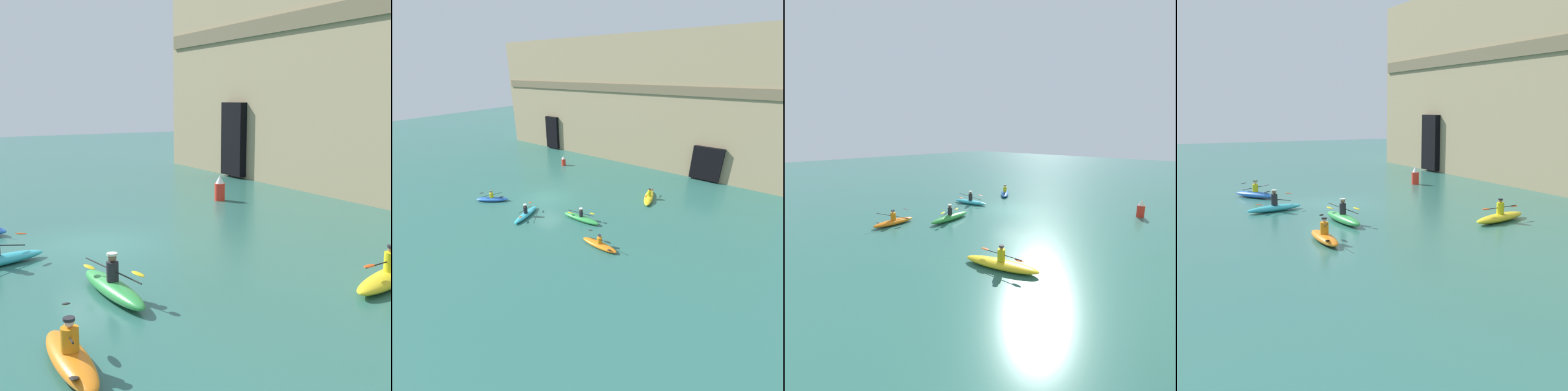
{
  "view_description": "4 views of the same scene",
  "coord_description": "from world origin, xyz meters",
  "views": [
    {
      "loc": [
        18.14,
        -6.26,
        5.12
      ],
      "look_at": [
        4.15,
        1.76,
        2.26
      ],
      "focal_mm": 50.0,
      "sensor_mm": 36.0,
      "label": 1
    },
    {
      "loc": [
        16.69,
        -16.33,
        11.5
      ],
      "look_at": [
        4.35,
        0.85,
        1.22
      ],
      "focal_mm": 24.0,
      "sensor_mm": 36.0,
      "label": 2
    },
    {
      "loc": [
        16.9,
        12.46,
        5.97
      ],
      "look_at": [
        2.62,
        -0.83,
        1.48
      ],
      "focal_mm": 24.0,
      "sensor_mm": 36.0,
      "label": 3
    },
    {
      "loc": [
        29.11,
        -10.97,
        5.45
      ],
      "look_at": [
        4.72,
        0.46,
        1.13
      ],
      "focal_mm": 50.0,
      "sensor_mm": 36.0,
      "label": 4
    }
  ],
  "objects": [
    {
      "name": "cliff_bluff",
      "position": [
        -0.64,
        17.93,
        7.55
      ],
      "size": [
        40.13,
        8.4,
        15.13
      ],
      "color": "#9E8966",
      "rests_on": "ground"
    },
    {
      "name": "kayak_cyan",
      "position": [
        0.94,
        -3.57,
        0.23
      ],
      "size": [
        1.39,
        3.27,
        1.17
      ],
      "rotation": [
        0.0,
        0.0,
        4.95
      ],
      "color": "#33B2C6",
      "rests_on": "ground"
    },
    {
      "name": "kayak_orange",
      "position": [
        8.48,
        -3.49,
        0.23
      ],
      "size": [
        2.89,
        0.78,
        1.05
      ],
      "rotation": [
        0.0,
        0.0,
        3.11
      ],
      "color": "orange",
      "rests_on": "ground"
    },
    {
      "name": "kayak_yellow",
      "position": [
        8.21,
        5.69,
        0.23
      ],
      "size": [
        1.82,
        3.63,
        1.13
      ],
      "rotation": [
        0.0,
        0.0,
        1.87
      ],
      "color": "yellow",
      "rests_on": "ground"
    },
    {
      "name": "kayak_green",
      "position": [
        5.23,
        -1.36,
        0.26
      ],
      "size": [
        3.48,
        0.96,
        1.18
      ],
      "rotation": [
        0.0,
        0.0,
        3.19
      ],
      "color": "green",
      "rests_on": "ground"
    },
    {
      "name": "kayak_blue",
      "position": [
        -3.91,
        -3.46,
        0.24
      ],
      "size": [
        2.91,
        2.42,
        1.1
      ],
      "rotation": [
        0.0,
        0.0,
        3.78
      ],
      "color": "blue",
      "rests_on": "ground"
    },
    {
      "name": "ground_plane",
      "position": [
        0.0,
        0.0,
        0.0
      ],
      "size": [
        120.0,
        120.0,
        0.0
      ],
      "primitive_type": "plane",
      "color": "#2D665B"
    },
    {
      "name": "marker_buoy",
      "position": [
        -5.04,
        8.47,
        0.61
      ],
      "size": [
        0.53,
        0.53,
        1.3
      ],
      "color": "red",
      "rests_on": "ground"
    }
  ]
}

